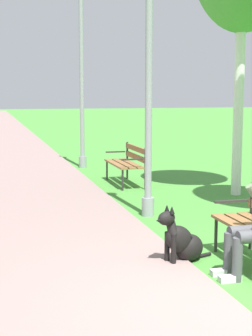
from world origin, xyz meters
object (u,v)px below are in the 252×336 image
at_px(dog_black, 182,241).
at_px(lamp_post_mid, 82,74).
at_px(lamp_post_near, 149,88).
at_px(park_bench_mid, 128,161).

bearing_deg(dog_black, lamp_post_mid, 87.88).
relative_size(dog_black, lamp_post_near, 0.21).
xyz_separation_m(park_bench_mid, lamp_post_mid, (-0.48, 2.71, 1.94)).
distance_m(dog_black, lamp_post_mid, 8.17).
height_order(lamp_post_near, lamp_post_mid, lamp_post_mid).
xyz_separation_m(dog_black, lamp_post_near, (0.32, 2.29, 1.77)).
bearing_deg(lamp_post_mid, lamp_post_near, -89.75).
bearing_deg(dog_black, lamp_post_near, 82.16).
bearing_deg(lamp_post_near, park_bench_mid, 80.90).
distance_m(park_bench_mid, lamp_post_near, 3.28).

